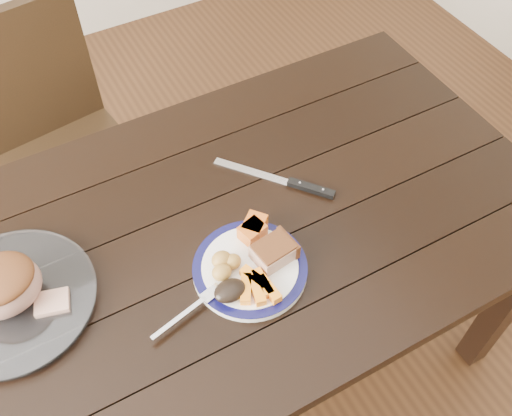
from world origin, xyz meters
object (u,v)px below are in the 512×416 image
chair_far (56,137)px  roast_joint (2,287)px  dinner_plate (250,269)px  carving_knife (296,184)px  pork_slice (273,252)px  dining_table (224,250)px  serving_platter (12,302)px  fork (192,309)px

chair_far → roast_joint: size_ratio=5.85×
dinner_plate → carving_knife: (0.22, 0.16, -0.00)m
pork_slice → dinner_plate: bearing=175.2°
chair_far → dinner_plate: (0.24, -0.87, 0.23)m
chair_far → carving_knife: (0.46, -0.71, 0.23)m
dining_table → carving_knife: (0.22, 0.03, 0.10)m
dinner_plate → serving_platter: (-0.48, 0.17, 0.00)m
pork_slice → roast_joint: (-0.54, 0.18, 0.03)m
pork_slice → fork: size_ratio=0.49×
dining_table → roast_joint: bearing=175.4°
fork → roast_joint: size_ratio=1.11×
dining_table → chair_far: (-0.24, 0.74, -0.13)m
serving_platter → dinner_plate: bearing=-19.7°
pork_slice → roast_joint: roast_joint is taller
serving_platter → fork: size_ratio=1.97×
pork_slice → dining_table: bearing=112.7°
pork_slice → carving_knife: (0.16, 0.17, -0.03)m
chair_far → fork: chair_far is taller
dinner_plate → fork: fork is taller
dining_table → chair_far: size_ratio=1.73×
roast_joint → carving_knife: bearing=-0.8°
serving_platter → carving_knife: (0.70, -0.01, -0.00)m
dinner_plate → roast_joint: bearing=160.3°
serving_platter → pork_slice: (0.54, -0.18, 0.03)m
roast_joint → carving_knife: roast_joint is taller
dining_table → dinner_plate: (0.00, -0.13, 0.10)m
dinner_plate → pork_slice: bearing=-4.8°
pork_slice → fork: (-0.21, -0.03, -0.02)m
dining_table → chair_far: 0.79m
fork → carving_knife: size_ratio=0.67×
dining_table → dinner_plate: bearing=-89.3°
chair_far → serving_platter: size_ratio=2.67×
chair_far → pork_slice: chair_far is taller
pork_slice → carving_knife: 0.24m
dining_table → fork: bearing=-132.7°
dinner_plate → fork: (-0.16, -0.03, 0.01)m
carving_knife → pork_slice: bearing=-83.0°
roast_joint → chair_far: bearing=71.2°
fork → pork_slice: bearing=-5.6°
chair_far → fork: size_ratio=5.26×
roast_joint → carving_knife: 0.70m
dinner_plate → pork_slice: (0.06, -0.00, 0.03)m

